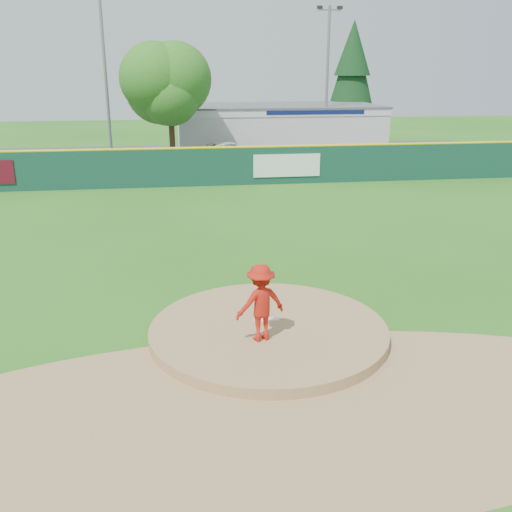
{
  "coord_description": "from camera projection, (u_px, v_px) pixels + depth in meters",
  "views": [
    {
      "loc": [
        -2.01,
        -11.83,
        5.91
      ],
      "look_at": [
        0.0,
        2.0,
        1.3
      ],
      "focal_mm": 40.0,
      "sensor_mm": 36.0,
      "label": 1
    }
  ],
  "objects": [
    {
      "name": "pitcher",
      "position": [
        261.0,
        303.0,
        12.27
      ],
      "size": [
        1.25,
        0.94,
        1.72
      ],
      "primitive_type": "imported",
      "rotation": [
        0.0,
        0.0,
        3.44
      ],
      "color": "red",
      "rests_on": "pitchers_mound"
    },
    {
      "name": "infield_dirt_arc",
      "position": [
        295.0,
        408.0,
        10.42
      ],
      "size": [
        15.4,
        15.4,
        0.01
      ],
      "primitive_type": "cylinder",
      "color": "#9E774C",
      "rests_on": "ground"
    },
    {
      "name": "parking_lot",
      "position": [
        203.0,
        160.0,
        38.62
      ],
      "size": [
        44.0,
        16.0,
        0.02
      ],
      "primitive_type": "cube",
      "color": "#38383A",
      "rests_on": "ground"
    },
    {
      "name": "outfield_fence",
      "position": [
        212.0,
        165.0,
        29.82
      ],
      "size": [
        40.0,
        0.14,
        2.07
      ],
      "color": "#123C31",
      "rests_on": "ground"
    },
    {
      "name": "pitchers_mound",
      "position": [
        268.0,
        336.0,
        13.24
      ],
      "size": [
        5.5,
        5.5,
        0.5
      ],
      "primitive_type": "cylinder",
      "color": "#9E774C",
      "rests_on": "ground"
    },
    {
      "name": "pitching_rubber",
      "position": [
        266.0,
        320.0,
        13.44
      ],
      "size": [
        0.6,
        0.15,
        0.04
      ],
      "primitive_type": "cube",
      "color": "white",
      "rests_on": "pitchers_mound"
    },
    {
      "name": "pool_building_grp",
      "position": [
        277.0,
        127.0,
        43.61
      ],
      "size": [
        15.2,
        8.2,
        3.31
      ],
      "color": "silver",
      "rests_on": "ground"
    },
    {
      "name": "ground",
      "position": [
        268.0,
        336.0,
        13.24
      ],
      "size": [
        120.0,
        120.0,
        0.0
      ],
      "primitive_type": "plane",
      "color": "#286B19",
      "rests_on": "ground"
    },
    {
      "name": "van",
      "position": [
        230.0,
        152.0,
        37.34
      ],
      "size": [
        5.32,
        3.64,
        1.35
      ],
      "primitive_type": "imported",
      "rotation": [
        0.0,
        0.0,
        1.89
      ],
      "color": "white",
      "rests_on": "parking_lot"
    },
    {
      "name": "light_pole_right",
      "position": [
        327.0,
        74.0,
        40.0
      ],
      "size": [
        1.75,
        0.25,
        10.0
      ],
      "color": "gray",
      "rests_on": "ground"
    },
    {
      "name": "fence_banners",
      "position": [
        137.0,
        169.0,
        29.25
      ],
      "size": [
        19.27,
        0.04,
        1.2
      ],
      "color": "#5A0C1C",
      "rests_on": "ground"
    },
    {
      "name": "deciduous_tree",
      "position": [
        170.0,
        92.0,
        35.04
      ],
      "size": [
        5.6,
        5.6,
        7.36
      ],
      "color": "#382314",
      "rests_on": "ground"
    },
    {
      "name": "light_pole_left",
      "position": [
        105.0,
        66.0,
        35.9
      ],
      "size": [
        1.75,
        0.25,
        11.0
      ],
      "color": "gray",
      "rests_on": "ground"
    },
    {
      "name": "conifer_tree",
      "position": [
        352.0,
        73.0,
        47.12
      ],
      "size": [
        4.4,
        4.4,
        9.5
      ],
      "color": "#382314",
      "rests_on": "ground"
    }
  ]
}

